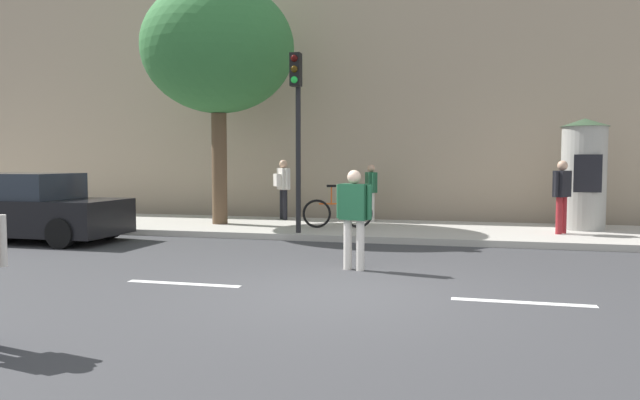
# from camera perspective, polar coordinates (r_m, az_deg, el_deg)

# --- Properties ---
(ground_plane) EXTENTS (80.00, 80.00, 0.00)m
(ground_plane) POSITION_cam_1_polar(r_m,az_deg,el_deg) (8.33, 2.02, -8.90)
(ground_plane) COLOR #38383A
(sidewalk_curb) EXTENTS (36.00, 4.00, 0.15)m
(sidewalk_curb) POSITION_cam_1_polar(r_m,az_deg,el_deg) (15.15, 7.63, -2.93)
(sidewalk_curb) COLOR #B2ADA3
(sidewalk_curb) RESTS_ON ground_plane
(lane_markings) EXTENTS (25.80, 0.16, 0.01)m
(lane_markings) POSITION_cam_1_polar(r_m,az_deg,el_deg) (8.33, 2.02, -8.87)
(lane_markings) COLOR silver
(lane_markings) RESTS_ON ground_plane
(building_backdrop) EXTENTS (36.00, 5.00, 8.10)m
(building_backdrop) POSITION_cam_1_polar(r_m,az_deg,el_deg) (20.15, 9.38, 10.03)
(building_backdrop) COLOR tan
(building_backdrop) RESTS_ON ground_plane
(traffic_light) EXTENTS (0.24, 0.45, 4.14)m
(traffic_light) POSITION_cam_1_polar(r_m,az_deg,el_deg) (13.80, -2.25, 8.40)
(traffic_light) COLOR black
(traffic_light) RESTS_ON sidewalk_curb
(poster_column) EXTENTS (1.15, 1.15, 2.72)m
(poster_column) POSITION_cam_1_polar(r_m,az_deg,el_deg) (15.95, 24.04, 2.36)
(poster_column) COLOR #9E9B93
(poster_column) RESTS_ON sidewalk_curb
(street_tree) EXTENTS (4.02, 4.02, 6.38)m
(street_tree) POSITION_cam_1_polar(r_m,az_deg,el_deg) (16.36, -9.78, 14.12)
(street_tree) COLOR brown
(street_tree) RESTS_ON sidewalk_curb
(pedestrian_in_dark_shirt) EXTENTS (0.63, 0.35, 1.68)m
(pedestrian_in_dark_shirt) POSITION_cam_1_polar(r_m,az_deg,el_deg) (9.91, 3.30, -1.08)
(pedestrian_in_dark_shirt) COLOR silver
(pedestrian_in_dark_shirt) RESTS_ON ground_plane
(pedestrian_with_backpack) EXTENTS (0.45, 0.54, 1.69)m
(pedestrian_with_backpack) POSITION_cam_1_polar(r_m,az_deg,el_deg) (14.75, 22.26, 0.84)
(pedestrian_with_backpack) COLOR maroon
(pedestrian_with_backpack) RESTS_ON sidewalk_curb
(pedestrian_in_light_jacket) EXTENTS (0.53, 0.53, 1.72)m
(pedestrian_in_light_jacket) POSITION_cam_1_polar(r_m,az_deg,el_deg) (17.05, -3.60, 1.57)
(pedestrian_in_light_jacket) COLOR black
(pedestrian_in_light_jacket) RESTS_ON sidewalk_curb
(pedestrian_with_bag) EXTENTS (0.41, 0.63, 1.59)m
(pedestrian_with_bag) POSITION_cam_1_polar(r_m,az_deg,el_deg) (16.70, 4.94, 1.19)
(pedestrian_with_bag) COLOR silver
(pedestrian_with_bag) RESTS_ON sidewalk_curb
(bicycle_leaning) EXTENTS (1.73, 0.49, 1.09)m
(bicycle_leaning) POSITION_cam_1_polar(r_m,az_deg,el_deg) (14.91, 1.70, -1.21)
(bicycle_leaning) COLOR black
(bicycle_leaning) RESTS_ON sidewalk_curb
(parked_car_silver) EXTENTS (4.55, 1.96, 1.55)m
(parked_car_silver) POSITION_cam_1_polar(r_m,az_deg,el_deg) (15.20, -26.57, -0.73)
(parked_car_silver) COLOR black
(parked_car_silver) RESTS_ON ground_plane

